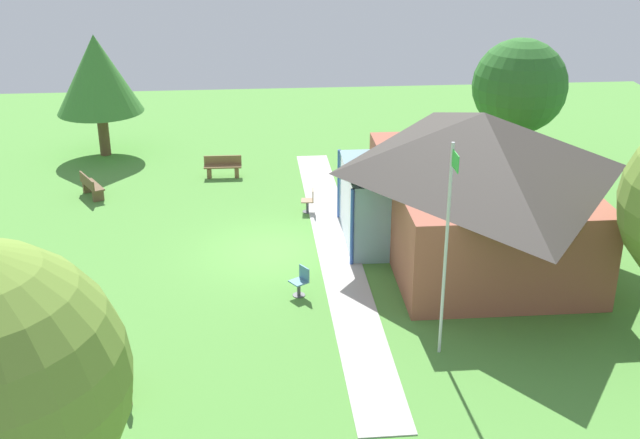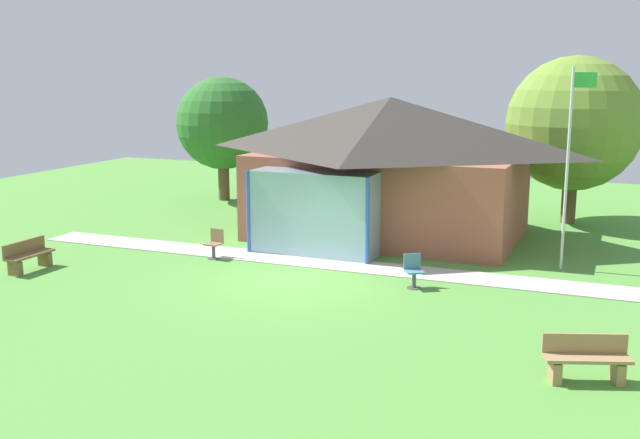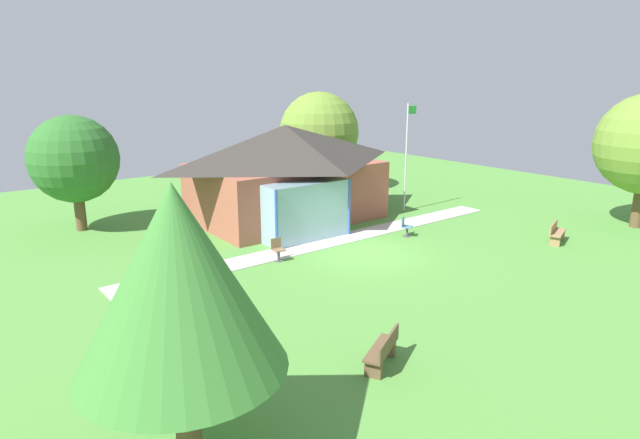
# 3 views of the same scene
# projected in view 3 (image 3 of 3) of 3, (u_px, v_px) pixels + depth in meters

# --- Properties ---
(ground_plane) EXTENTS (44.00, 44.00, 0.00)m
(ground_plane) POSITION_uv_depth(u_px,v_px,m) (365.00, 253.00, 21.36)
(ground_plane) COLOR #54933D
(pavilion) EXTENTS (9.42, 7.41, 4.60)m
(pavilion) POSITION_uv_depth(u_px,v_px,m) (287.00, 171.00, 25.77)
(pavilion) COLOR #A35642
(pavilion) RESTS_ON ground_plane
(footpath) EXTENTS (19.10, 1.53, 0.03)m
(footpath) POSITION_uv_depth(u_px,v_px,m) (334.00, 241.00, 22.88)
(footpath) COLOR #BCB7B2
(footpath) RESTS_ON ground_plane
(flagpole) EXTENTS (0.64, 0.08, 5.54)m
(flagpole) POSITION_uv_depth(u_px,v_px,m) (407.00, 153.00, 27.30)
(flagpole) COLOR silver
(flagpole) RESTS_ON ground_plane
(bench_mid_left) EXTENTS (0.46, 1.51, 0.84)m
(bench_mid_left) POSITION_uv_depth(u_px,v_px,m) (221.00, 304.00, 15.55)
(bench_mid_left) COLOR brown
(bench_mid_left) RESTS_ON ground_plane
(bench_front_left) EXTENTS (1.53, 1.11, 0.84)m
(bench_front_left) POSITION_uv_depth(u_px,v_px,m) (383.00, 351.00, 12.87)
(bench_front_left) COLOR brown
(bench_front_left) RESTS_ON ground_plane
(bench_lawn_far_right) EXTENTS (1.56, 0.93, 0.84)m
(bench_lawn_far_right) POSITION_uv_depth(u_px,v_px,m) (556.00, 233.00, 22.59)
(bench_lawn_far_right) COLOR #9E7A51
(bench_lawn_far_right) RESTS_ON ground_plane
(patio_chair_west) EXTENTS (0.47, 0.47, 0.86)m
(patio_chair_west) POSITION_uv_depth(u_px,v_px,m) (278.00, 250.00, 20.36)
(patio_chair_west) COLOR #8C6B4C
(patio_chair_west) RESTS_ON ground_plane
(patio_chair_lawn_spare) EXTENTS (0.61, 0.61, 0.86)m
(patio_chair_lawn_spare) POSITION_uv_depth(u_px,v_px,m) (406.00, 227.00, 23.47)
(patio_chair_lawn_spare) COLOR teal
(patio_chair_lawn_spare) RESTS_ON ground_plane
(tree_lawn_corner) EXTENTS (3.63, 3.63, 5.19)m
(tree_lawn_corner) POSITION_uv_depth(u_px,v_px,m) (178.00, 280.00, 8.85)
(tree_lawn_corner) COLOR brown
(tree_lawn_corner) RESTS_ON ground_plane
(tree_behind_pavilion_right) EXTENTS (4.77, 4.77, 5.98)m
(tree_behind_pavilion_right) POSITION_uv_depth(u_px,v_px,m) (319.00, 132.00, 32.21)
(tree_behind_pavilion_right) COLOR brown
(tree_behind_pavilion_right) RESTS_ON ground_plane
(tree_behind_pavilion_left) EXTENTS (3.88, 3.88, 5.21)m
(tree_behind_pavilion_left) POSITION_uv_depth(u_px,v_px,m) (74.00, 159.00, 23.71)
(tree_behind_pavilion_left) COLOR brown
(tree_behind_pavilion_left) RESTS_ON ground_plane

